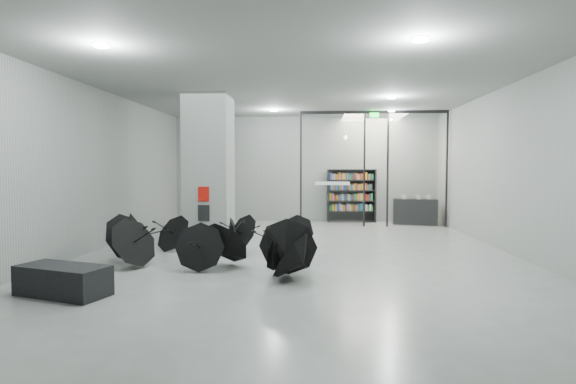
# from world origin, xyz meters

# --- Properties ---
(room) EXTENTS (14.00, 14.02, 4.01)m
(room) POSITION_xyz_m (0.00, 0.00, 2.84)
(room) COLOR gray
(room) RESTS_ON ground
(column) EXTENTS (1.20, 1.20, 4.00)m
(column) POSITION_xyz_m (-2.50, 2.00, 2.00)
(column) COLOR slate
(column) RESTS_ON ground
(fire_cabinet) EXTENTS (0.28, 0.04, 0.38)m
(fire_cabinet) POSITION_xyz_m (-2.50, 1.38, 1.35)
(fire_cabinet) COLOR #A50A07
(fire_cabinet) RESTS_ON column
(info_panel) EXTENTS (0.30, 0.03, 0.42)m
(info_panel) POSITION_xyz_m (-2.50, 1.38, 0.85)
(info_panel) COLOR black
(info_panel) RESTS_ON column
(exit_sign) EXTENTS (0.30, 0.06, 0.15)m
(exit_sign) POSITION_xyz_m (2.40, 5.30, 3.82)
(exit_sign) COLOR #0CE533
(exit_sign) RESTS_ON room
(glass_partition) EXTENTS (5.06, 0.08, 4.00)m
(glass_partition) POSITION_xyz_m (2.39, 5.50, 2.18)
(glass_partition) COLOR silver
(glass_partition) RESTS_ON ground
(bench) EXTENTS (1.60, 1.04, 0.47)m
(bench) POSITION_xyz_m (-3.57, -3.28, 0.24)
(bench) COLOR black
(bench) RESTS_ON ground
(bookshelf) EXTENTS (1.82, 0.45, 1.99)m
(bookshelf) POSITION_xyz_m (1.76, 6.75, 0.99)
(bookshelf) COLOR black
(bookshelf) RESTS_ON ground
(shop_counter) EXTENTS (1.63, 0.93, 0.92)m
(shop_counter) POSITION_xyz_m (4.00, 6.13, 0.46)
(shop_counter) COLOR black
(shop_counter) RESTS_ON ground
(umbrella_cluster) EXTENTS (5.26, 4.27, 1.30)m
(umbrella_cluster) POSITION_xyz_m (-1.47, -0.97, 0.32)
(umbrella_cluster) COLOR black
(umbrella_cluster) RESTS_ON ground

